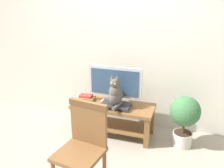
# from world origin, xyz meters

# --- Properties ---
(ground_plane) EXTENTS (12.00, 12.00, 0.00)m
(ground_plane) POSITION_xyz_m (0.00, 0.00, 0.00)
(ground_plane) COLOR gray
(back_wall) EXTENTS (7.00, 0.12, 2.80)m
(back_wall) POSITION_xyz_m (0.00, 0.99, 1.40)
(back_wall) COLOR beige
(back_wall) RESTS_ON ground
(tv_stand) EXTENTS (1.16, 0.48, 0.47)m
(tv_stand) POSITION_xyz_m (0.01, 0.50, 0.33)
(tv_stand) COLOR brown
(tv_stand) RESTS_ON ground
(tv) EXTENTS (0.77, 0.20, 0.54)m
(tv) POSITION_xyz_m (0.01, 0.58, 0.75)
(tv) COLOR #B7B7BC
(tv) RESTS_ON tv_stand
(media_box) EXTENTS (0.41, 0.25, 0.05)m
(media_box) POSITION_xyz_m (0.07, 0.43, 0.49)
(media_box) COLOR #2D2D30
(media_box) RESTS_ON tv_stand
(cat) EXTENTS (0.20, 0.37, 0.44)m
(cat) POSITION_xyz_m (0.07, 0.41, 0.68)
(cat) COLOR #514C47
(cat) RESTS_ON media_box
(wooden_chair) EXTENTS (0.47, 0.47, 0.96)m
(wooden_chair) POSITION_xyz_m (0.07, -0.63, 0.56)
(wooden_chair) COLOR brown
(wooden_chair) RESTS_ON ground
(book_stack) EXTENTS (0.23, 0.19, 0.07)m
(book_stack) POSITION_xyz_m (-0.42, 0.55, 0.50)
(book_stack) COLOR olive
(book_stack) RESTS_ON tv_stand
(potted_plant) EXTENTS (0.39, 0.39, 0.70)m
(potted_plant) POSITION_xyz_m (0.99, 0.52, 0.43)
(potted_plant) COLOR beige
(potted_plant) RESTS_ON ground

